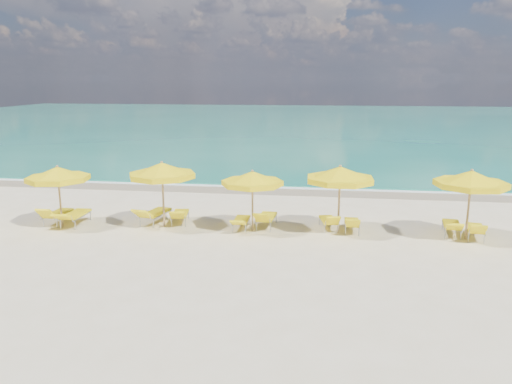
# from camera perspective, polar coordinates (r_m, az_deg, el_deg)

# --- Properties ---
(ground_plane) EXTENTS (120.00, 120.00, 0.00)m
(ground_plane) POSITION_cam_1_polar(r_m,az_deg,el_deg) (18.48, -0.65, -4.66)
(ground_plane) COLOR beige
(ocean) EXTENTS (120.00, 80.00, 0.30)m
(ocean) POSITION_cam_1_polar(r_m,az_deg,el_deg) (65.71, 5.70, 7.93)
(ocean) COLOR #14745D
(ocean) RESTS_ON ground
(wet_sand_band) EXTENTS (120.00, 2.60, 0.01)m
(wet_sand_band) POSITION_cam_1_polar(r_m,az_deg,el_deg) (25.57, 1.84, 0.29)
(wet_sand_band) COLOR tan
(wet_sand_band) RESTS_ON ground
(foam_line) EXTENTS (120.00, 1.20, 0.03)m
(foam_line) POSITION_cam_1_polar(r_m,az_deg,el_deg) (26.35, 2.03, 0.66)
(foam_line) COLOR white
(foam_line) RESTS_ON ground
(whitecap_near) EXTENTS (14.00, 0.36, 0.05)m
(whitecap_near) POSITION_cam_1_polar(r_m,az_deg,el_deg) (35.92, -6.06, 3.88)
(whitecap_near) COLOR white
(whitecap_near) RESTS_ON ground
(whitecap_far) EXTENTS (18.00, 0.30, 0.05)m
(whitecap_far) POSITION_cam_1_polar(r_m,az_deg,el_deg) (42.13, 15.26, 4.81)
(whitecap_far) COLOR white
(whitecap_far) RESTS_ON ground
(umbrella_1) EXTENTS (2.81, 2.81, 2.39)m
(umbrella_1) POSITION_cam_1_polar(r_m,az_deg,el_deg) (20.18, -21.72, 1.88)
(umbrella_1) COLOR tan
(umbrella_1) RESTS_ON ground
(umbrella_2) EXTENTS (2.63, 2.63, 2.56)m
(umbrella_2) POSITION_cam_1_polar(r_m,az_deg,el_deg) (18.99, -10.69, 2.38)
(umbrella_2) COLOR tan
(umbrella_2) RESTS_ON ground
(umbrella_3) EXTENTS (2.45, 2.45, 2.32)m
(umbrella_3) POSITION_cam_1_polar(r_m,az_deg,el_deg) (18.21, -0.42, 1.51)
(umbrella_3) COLOR tan
(umbrella_3) RESTS_ON ground
(umbrella_4) EXTENTS (3.24, 3.24, 2.54)m
(umbrella_4) POSITION_cam_1_polar(r_m,az_deg,el_deg) (18.22, 9.58, 1.93)
(umbrella_4) COLOR tan
(umbrella_4) RESTS_ON ground
(umbrella_5) EXTENTS (3.07, 3.07, 2.54)m
(umbrella_5) POSITION_cam_1_polar(r_m,az_deg,el_deg) (18.70, 23.38, 1.33)
(umbrella_5) COLOR tan
(umbrella_5) RESTS_ON ground
(lounger_1_left) EXTENTS (0.63, 1.81, 0.86)m
(lounger_1_left) POSITION_cam_1_polar(r_m,az_deg,el_deg) (21.08, -21.70, -2.73)
(lounger_1_left) COLOR #A5A8AD
(lounger_1_left) RESTS_ON ground
(lounger_1_right) EXTENTS (0.70, 2.03, 0.78)m
(lounger_1_right) POSITION_cam_1_polar(r_m,az_deg,el_deg) (20.59, -19.97, -2.91)
(lounger_1_right) COLOR #A5A8AD
(lounger_1_right) RESTS_ON ground
(lounger_2_left) EXTENTS (1.03, 2.06, 0.85)m
(lounger_2_left) POSITION_cam_1_polar(r_m,az_deg,el_deg) (19.99, -11.48, -2.84)
(lounger_2_left) COLOR #A5A8AD
(lounger_2_left) RESTS_ON ground
(lounger_2_right) EXTENTS (0.84, 1.80, 0.75)m
(lounger_2_right) POSITION_cam_1_polar(r_m,az_deg,el_deg) (19.84, -8.67, -2.93)
(lounger_2_right) COLOR #A5A8AD
(lounger_2_right) RESTS_ON ground
(lounger_3_left) EXTENTS (0.56, 1.67, 0.63)m
(lounger_3_left) POSITION_cam_1_polar(r_m,az_deg,el_deg) (18.87, -1.70, -3.67)
(lounger_3_left) COLOR #A5A8AD
(lounger_3_left) RESTS_ON ground
(lounger_3_right) EXTENTS (0.74, 1.84, 0.83)m
(lounger_3_right) POSITION_cam_1_polar(r_m,az_deg,el_deg) (19.11, 1.19, -3.36)
(lounger_3_right) COLOR #A5A8AD
(lounger_3_right) RESTS_ON ground
(lounger_4_left) EXTENTS (0.83, 1.65, 0.76)m
(lounger_4_left) POSITION_cam_1_polar(r_m,az_deg,el_deg) (19.04, 8.28, -3.63)
(lounger_4_left) COLOR #A5A8AD
(lounger_4_left) RESTS_ON ground
(lounger_4_right) EXTENTS (0.56, 1.58, 0.73)m
(lounger_4_right) POSITION_cam_1_polar(r_m,az_deg,el_deg) (18.89, 10.88, -3.87)
(lounger_4_right) COLOR #A5A8AD
(lounger_4_right) RESTS_ON ground
(lounger_5_left) EXTENTS (0.82, 1.84, 0.75)m
(lounger_5_left) POSITION_cam_1_polar(r_m,az_deg,el_deg) (19.50, 21.45, -3.97)
(lounger_5_left) COLOR #A5A8AD
(lounger_5_left) RESTS_ON ground
(lounger_5_right) EXTENTS (0.84, 1.74, 0.78)m
(lounger_5_right) POSITION_cam_1_polar(r_m,az_deg,el_deg) (19.40, 23.74, -4.27)
(lounger_5_right) COLOR #A5A8AD
(lounger_5_right) RESTS_ON ground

